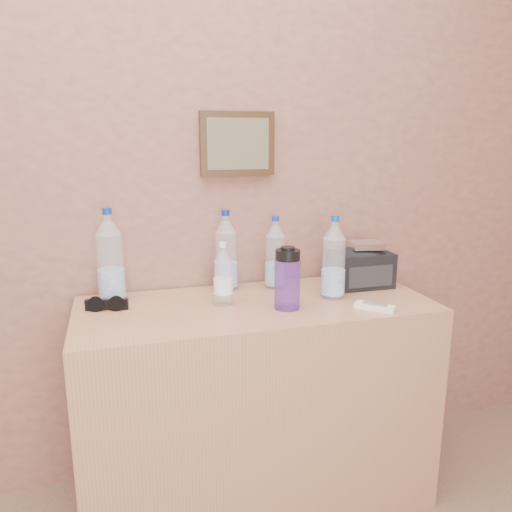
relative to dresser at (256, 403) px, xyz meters
The scene contains 12 objects.
picture_frame 1.03m from the dresser, 90.00° to the left, with size 0.30×0.03×0.25m, color #382311, non-canonical shape.
dresser is the anchor object (origin of this frame).
pet_large_a 0.79m from the dresser, 160.62° to the left, with size 0.10×0.10×0.35m.
pet_large_b 0.60m from the dresser, 107.49° to the left, with size 0.09×0.09×0.32m.
pet_large_c 0.59m from the dresser, 53.42° to the left, with size 0.08×0.08×0.30m.
pet_large_d 0.63m from the dresser, ahead, with size 0.09×0.09×0.32m.
pet_small 0.53m from the dresser, behind, with size 0.07×0.07×0.23m.
nalgene_bottle 0.54m from the dresser, 43.15° to the right, with size 0.09×0.09×0.23m.
sunglasses 0.69m from the dresser, behind, with size 0.15×0.06×0.04m, color black, non-canonical shape.
ac_remote 0.60m from the dresser, 25.38° to the right, with size 0.14×0.05×0.02m, color beige.
toiletry_bag 0.69m from the dresser, 11.97° to the left, with size 0.24×0.17×0.16m, color black, non-canonical shape.
foil_packet 0.77m from the dresser, ahead, with size 0.12×0.10×0.03m, color silver.
Camera 1 is at (-0.10, 0.01, 1.42)m, focal length 35.00 mm.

